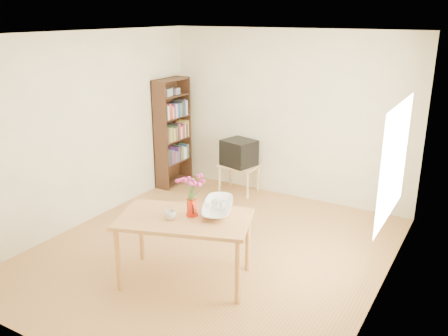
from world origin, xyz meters
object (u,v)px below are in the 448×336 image
Objects in this scene: table at (185,224)px; mug at (170,215)px; bowl at (217,191)px; pitcher at (192,208)px; television at (239,152)px.

mug is at bearing -151.26° from table.
table is at bearing -122.31° from bowl.
table is 0.20m from mug.
pitcher is 2.74m from television.
mug is 2.88m from television.
mug is (-0.15, -0.19, -0.04)m from pitcher.
pitcher is at bearing -57.78° from television.
table is 13.47× the size of mug.
bowl is 2.58m from television.
television reaches higher than mug.
bowl is at bearing -52.51° from television.
bowl reaches higher than pitcher.
pitcher reaches higher than mug.
bowl is (0.21, 0.33, 0.31)m from table.
mug is 0.57m from bowl.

